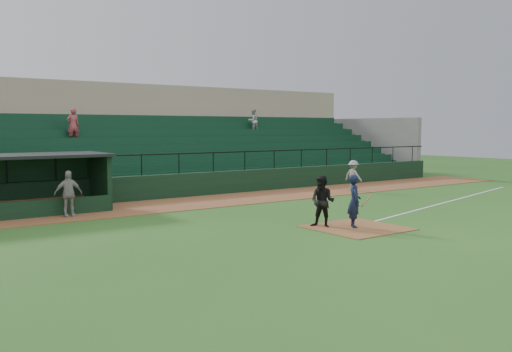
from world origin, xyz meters
TOP-DOWN VIEW (x-y plane):
  - ground at (0.00, 0.00)m, footprint 90.00×90.00m
  - warning_track at (0.00, 8.00)m, footprint 40.00×4.00m
  - home_plate_dirt at (0.00, -1.00)m, footprint 3.00×3.00m
  - foul_line at (8.00, 1.20)m, footprint 17.49×4.44m
  - stadium_structure at (-0.00, 16.46)m, footprint 38.00×13.08m
  - batter_at_plate at (-0.03, -0.91)m, footprint 1.17×0.82m
  - umpire at (-0.87, -0.20)m, footprint 1.02×1.10m
  - runner at (8.02, 7.01)m, footprint 0.73×1.14m
  - dugout_player_a at (-7.40, 7.25)m, footprint 1.09×0.54m

SIDE VIEW (x-z plane):
  - ground at x=0.00m, z-range 0.00..0.00m
  - foul_line at x=8.00m, z-range 0.00..0.01m
  - warning_track at x=0.00m, z-range 0.00..0.03m
  - home_plate_dirt at x=0.00m, z-range 0.00..0.03m
  - runner at x=8.02m, z-range 0.03..1.71m
  - umpire at x=-0.87m, z-range 0.00..1.82m
  - dugout_player_a at x=-7.40m, z-range 0.03..1.83m
  - batter_at_plate at x=-0.03m, z-range 0.00..1.87m
  - stadium_structure at x=0.00m, z-range -0.90..5.50m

